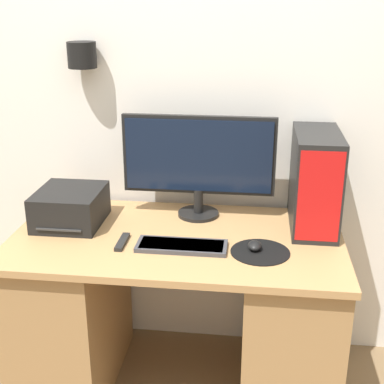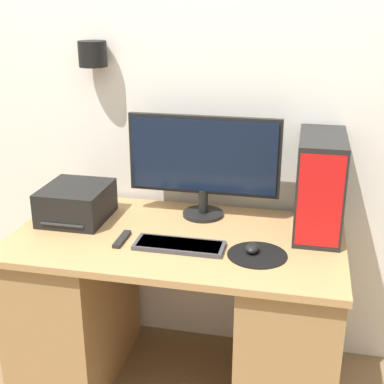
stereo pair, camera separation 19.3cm
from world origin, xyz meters
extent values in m
cube|color=white|center=(0.00, 0.82, 1.35)|extent=(6.40, 0.05, 2.70)
cylinder|color=black|center=(-0.48, 0.73, 1.49)|extent=(0.13, 0.13, 0.12)
cube|color=tan|center=(0.00, 0.38, 0.76)|extent=(1.41, 0.76, 0.03)
cube|color=#A4794B|center=(-0.50, 0.38, 0.37)|extent=(0.39, 0.70, 0.74)
cube|color=#A4794B|center=(0.50, 0.38, 0.37)|extent=(0.39, 0.70, 0.74)
cylinder|color=black|center=(0.07, 0.62, 0.78)|extent=(0.19, 0.19, 0.02)
cylinder|color=black|center=(0.07, 0.62, 0.85)|extent=(0.04, 0.04, 0.11)
cube|color=black|center=(0.07, 0.63, 1.07)|extent=(0.69, 0.03, 0.36)
cube|color=black|center=(0.07, 0.61, 1.07)|extent=(0.66, 0.01, 0.33)
cube|color=#3D3D42|center=(0.04, 0.27, 0.78)|extent=(0.37, 0.14, 0.02)
cube|color=#5B5B60|center=(0.04, 0.27, 0.79)|extent=(0.34, 0.12, 0.01)
cylinder|color=black|center=(0.36, 0.27, 0.78)|extent=(0.24, 0.24, 0.00)
ellipsoid|color=black|center=(0.33, 0.29, 0.80)|extent=(0.05, 0.08, 0.04)
cube|color=black|center=(0.58, 0.57, 0.99)|extent=(0.19, 0.41, 0.42)
cube|color=red|center=(0.58, 0.36, 0.99)|extent=(0.17, 0.01, 0.38)
cube|color=black|center=(-0.49, 0.47, 0.85)|extent=(0.28, 0.31, 0.16)
cube|color=#333333|center=(-0.49, 0.37, 0.81)|extent=(0.20, 0.14, 0.01)
cube|color=black|center=(-0.21, 0.28, 0.78)|extent=(0.03, 0.15, 0.02)
camera|label=1|loc=(0.32, -1.67, 1.74)|focal=50.00mm
camera|label=2|loc=(0.51, -1.63, 1.74)|focal=50.00mm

